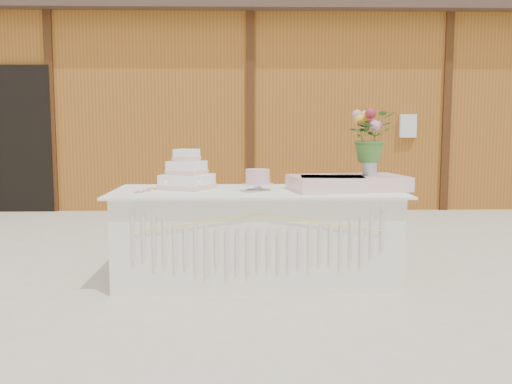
% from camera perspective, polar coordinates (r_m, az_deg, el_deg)
% --- Properties ---
extents(ground, '(80.00, 80.00, 0.00)m').
position_cam_1_polar(ground, '(4.90, 0.08, -8.81)').
color(ground, beige).
rests_on(ground, ground).
extents(barn, '(12.60, 4.60, 3.30)m').
position_cam_1_polar(barn, '(10.72, -0.77, 8.65)').
color(barn, '#995920').
rests_on(barn, ground).
extents(cake_table, '(2.40, 1.00, 0.77)m').
position_cam_1_polar(cake_table, '(4.80, 0.08, -4.37)').
color(cake_table, white).
rests_on(cake_table, ground).
extents(wedding_cake, '(0.50, 0.50, 0.34)m').
position_cam_1_polar(wedding_cake, '(4.89, -6.93, 1.66)').
color(wedding_cake, white).
rests_on(wedding_cake, cake_table).
extents(pink_cake_stand, '(0.25, 0.25, 0.18)m').
position_cam_1_polar(pink_cake_stand, '(4.67, 0.16, 1.31)').
color(pink_cake_stand, silver).
rests_on(pink_cake_stand, cake_table).
extents(satin_runner, '(1.02, 0.70, 0.12)m').
position_cam_1_polar(satin_runner, '(4.83, 9.16, 0.91)').
color(satin_runner, '#FFD0CD').
rests_on(satin_runner, cake_table).
extents(flower_vase, '(0.12, 0.12, 0.16)m').
position_cam_1_polar(flower_vase, '(4.84, 11.30, 2.55)').
color(flower_vase, silver).
rests_on(flower_vase, satin_runner).
extents(bouquet, '(0.50, 0.48, 0.42)m').
position_cam_1_polar(bouquet, '(4.82, 11.38, 6.01)').
color(bouquet, '#3F6E2C').
rests_on(bouquet, flower_vase).
extents(loose_flowers, '(0.29, 0.40, 0.02)m').
position_cam_1_polar(loose_flowers, '(4.83, -11.29, 0.27)').
color(loose_flowers, '#D07F94').
rests_on(loose_flowers, cake_table).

